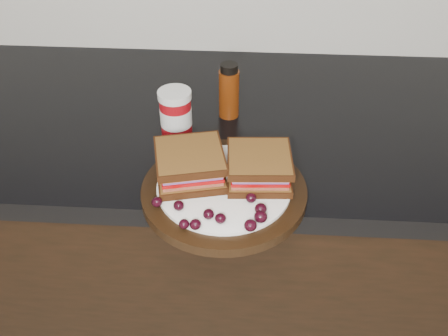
# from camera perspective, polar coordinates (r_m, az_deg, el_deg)

# --- Properties ---
(base_cabinets) EXTENTS (3.96, 0.58, 0.86)m
(base_cabinets) POSITION_cam_1_polar(r_m,az_deg,el_deg) (1.38, -3.97, -10.45)
(base_cabinets) COLOR black
(base_cabinets) RESTS_ON ground_plane
(countertop) EXTENTS (3.98, 0.60, 0.04)m
(countertop) POSITION_cam_1_polar(r_m,az_deg,el_deg) (1.08, -5.01, 5.41)
(countertop) COLOR black
(countertop) RESTS_ON base_cabinets
(plate) EXTENTS (0.28, 0.28, 0.02)m
(plate) POSITION_cam_1_polar(r_m,az_deg,el_deg) (0.85, 0.00, -2.69)
(plate) COLOR black
(plate) RESTS_ON countertop
(sandwich_left) EXTENTS (0.14, 0.14, 0.05)m
(sandwich_left) POSITION_cam_1_polar(r_m,az_deg,el_deg) (0.84, -3.90, 0.38)
(sandwich_left) COLOR brown
(sandwich_left) RESTS_ON plate
(sandwich_right) EXTENTS (0.11, 0.11, 0.05)m
(sandwich_right) POSITION_cam_1_polar(r_m,az_deg,el_deg) (0.84, 4.03, 0.11)
(sandwich_right) COLOR brown
(sandwich_right) RESTS_ON plate
(grape_0) EXTENTS (0.02, 0.02, 0.02)m
(grape_0) POSITION_cam_1_polar(r_m,az_deg,el_deg) (0.80, -7.68, -3.87)
(grape_0) COLOR black
(grape_0) RESTS_ON plate
(grape_1) EXTENTS (0.02, 0.02, 0.02)m
(grape_1) POSITION_cam_1_polar(r_m,az_deg,el_deg) (0.79, -5.20, -4.31)
(grape_1) COLOR black
(grape_1) RESTS_ON plate
(grape_2) EXTENTS (0.02, 0.02, 0.02)m
(grape_2) POSITION_cam_1_polar(r_m,az_deg,el_deg) (0.76, -4.58, -6.41)
(grape_2) COLOR black
(grape_2) RESTS_ON plate
(grape_3) EXTENTS (0.02, 0.02, 0.02)m
(grape_3) POSITION_cam_1_polar(r_m,az_deg,el_deg) (0.76, -3.29, -6.46)
(grape_3) COLOR black
(grape_3) RESTS_ON plate
(grape_4) EXTENTS (0.02, 0.02, 0.02)m
(grape_4) POSITION_cam_1_polar(r_m,az_deg,el_deg) (0.77, -1.78, -5.30)
(grape_4) COLOR black
(grape_4) RESTS_ON plate
(grape_5) EXTENTS (0.02, 0.02, 0.02)m
(grape_5) POSITION_cam_1_polar(r_m,az_deg,el_deg) (0.77, -0.40, -5.79)
(grape_5) COLOR black
(grape_5) RESTS_ON plate
(grape_6) EXTENTS (0.02, 0.02, 0.02)m
(grape_6) POSITION_cam_1_polar(r_m,az_deg,el_deg) (0.75, 3.04, -6.57)
(grape_6) COLOR black
(grape_6) RESTS_ON plate
(grape_7) EXTENTS (0.02, 0.02, 0.02)m
(grape_7) POSITION_cam_1_polar(r_m,az_deg,el_deg) (0.77, 4.21, -5.57)
(grape_7) COLOR black
(grape_7) RESTS_ON plate
(grape_8) EXTENTS (0.02, 0.02, 0.02)m
(grape_8) POSITION_cam_1_polar(r_m,az_deg,el_deg) (0.78, 4.22, -4.69)
(grape_8) COLOR black
(grape_8) RESTS_ON plate
(grape_9) EXTENTS (0.02, 0.02, 0.02)m
(grape_9) POSITION_cam_1_polar(r_m,az_deg,el_deg) (0.80, 3.11, -3.44)
(grape_9) COLOR black
(grape_9) RESTS_ON plate
(grape_10) EXTENTS (0.02, 0.02, 0.02)m
(grape_10) POSITION_cam_1_polar(r_m,az_deg,el_deg) (0.82, 6.75, -2.36)
(grape_10) COLOR black
(grape_10) RESTS_ON plate
(grape_11) EXTENTS (0.02, 0.02, 0.02)m
(grape_11) POSITION_cam_1_polar(r_m,az_deg,el_deg) (0.83, 5.46, -1.53)
(grape_11) COLOR black
(grape_11) RESTS_ON plate
(grape_12) EXTENTS (0.02, 0.02, 0.02)m
(grape_12) POSITION_cam_1_polar(r_m,az_deg,el_deg) (0.85, 4.82, -0.52)
(grape_12) COLOR black
(grape_12) RESTS_ON plate
(grape_13) EXTENTS (0.02, 0.02, 0.02)m
(grape_13) POSITION_cam_1_polar(r_m,az_deg,el_deg) (0.88, 4.76, 0.89)
(grape_13) COLOR black
(grape_13) RESTS_ON plate
(grape_14) EXTENTS (0.01, 0.01, 0.01)m
(grape_14) POSITION_cam_1_polar(r_m,az_deg,el_deg) (0.87, -3.15, 0.64)
(grape_14) COLOR black
(grape_14) RESTS_ON plate
(grape_15) EXTENTS (0.02, 0.02, 0.02)m
(grape_15) POSITION_cam_1_polar(r_m,az_deg,el_deg) (0.85, -4.07, -0.78)
(grape_15) COLOR black
(grape_15) RESTS_ON plate
(grape_16) EXTENTS (0.02, 0.02, 0.02)m
(grape_16) POSITION_cam_1_polar(r_m,az_deg,el_deg) (0.85, -5.32, -0.58)
(grape_16) COLOR black
(grape_16) RESTS_ON plate
(grape_17) EXTENTS (0.02, 0.02, 0.02)m
(grape_17) POSITION_cam_1_polar(r_m,az_deg,el_deg) (0.83, -5.82, -1.82)
(grape_17) COLOR black
(grape_17) RESTS_ON plate
(grape_18) EXTENTS (0.02, 0.02, 0.02)m
(grape_18) POSITION_cam_1_polar(r_m,az_deg,el_deg) (0.87, -3.66, 0.51)
(grape_18) COLOR black
(grape_18) RESTS_ON plate
(grape_19) EXTENTS (0.02, 0.02, 0.02)m
(grape_19) POSITION_cam_1_polar(r_m,az_deg,el_deg) (0.86, -4.91, 0.08)
(grape_19) COLOR black
(grape_19) RESTS_ON plate
(grape_20) EXTENTS (0.02, 0.02, 0.02)m
(grape_20) POSITION_cam_1_polar(r_m,az_deg,el_deg) (0.84, -3.76, -1.15)
(grape_20) COLOR black
(grape_20) RESTS_ON plate
(condiment_jar) EXTENTS (0.08, 0.08, 0.09)m
(condiment_jar) POSITION_cam_1_polar(r_m,az_deg,el_deg) (0.98, -5.54, 6.28)
(condiment_jar) COLOR maroon
(condiment_jar) RESTS_ON countertop
(oil_bottle) EXTENTS (0.04, 0.04, 0.12)m
(oil_bottle) POSITION_cam_1_polar(r_m,az_deg,el_deg) (1.02, 0.57, 8.85)
(oil_bottle) COLOR #552108
(oil_bottle) RESTS_ON countertop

